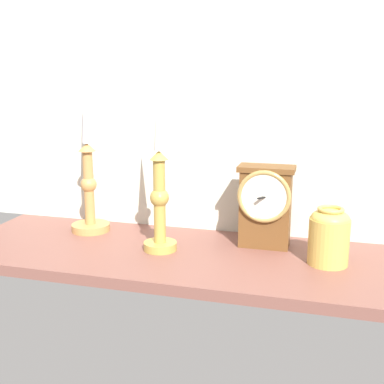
{
  "coord_description": "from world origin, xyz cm",
  "views": [
    {
      "loc": [
        33.1,
        -100.87,
        38.83
      ],
      "look_at": [
        5.01,
        0.0,
        14.0
      ],
      "focal_mm": 46.3,
      "sensor_mm": 36.0,
      "label": 1
    }
  ],
  "objects": [
    {
      "name": "candlestick_tall_left",
      "position": [
        -2.5,
        0.03,
        12.66
      ],
      "size": [
        7.58,
        7.58,
        36.87
      ],
      "color": "#BA9B46",
      "rests_on": "ground_plane"
    },
    {
      "name": "back_wall",
      "position": [
        0.0,
        18.5,
        32.5
      ],
      "size": [
        120.0,
        2.0,
        65.0
      ],
      "primitive_type": "cube",
      "color": "silver",
      "rests_on": "ground_plane"
    },
    {
      "name": "candlestick_tall_center",
      "position": [
        -24.3,
        8.69,
        11.77
      ],
      "size": [
        9.65,
        9.65,
        38.48
      ],
      "color": "tan",
      "rests_on": "ground_plane"
    },
    {
      "name": "brass_vase_jar",
      "position": [
        34.32,
        1.33,
        6.4
      ],
      "size": [
        8.46,
        8.46,
        12.3
      ],
      "color": "gold",
      "rests_on": "ground_plane"
    },
    {
      "name": "mantel_clock",
      "position": [
        19.96,
        8.66,
        9.98
      ],
      "size": [
        12.71,
        8.98,
        18.9
      ],
      "color": "brown",
      "rests_on": "ground_plane"
    },
    {
      "name": "ground_plane",
      "position": [
        0.0,
        0.0,
        -1.2
      ],
      "size": [
        100.0,
        36.0,
        2.4
      ],
      "primitive_type": "cube",
      "color": "brown"
    }
  ]
}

